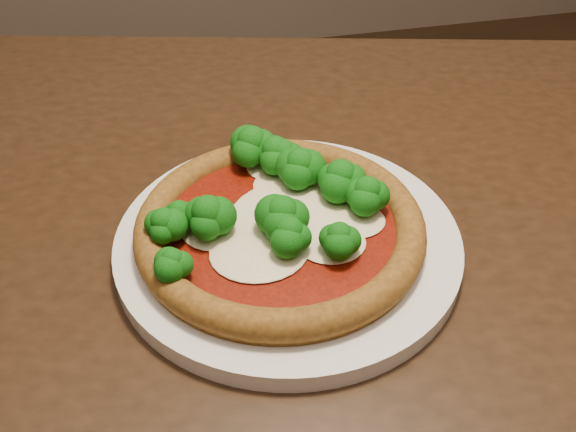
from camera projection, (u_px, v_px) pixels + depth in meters
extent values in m
cube|color=black|center=(355.00, 246.00, 0.63)|extent=(1.39, 1.14, 0.04)
cylinder|color=black|center=(26.00, 251.00, 1.18)|extent=(0.06, 0.06, 0.71)
cylinder|color=silver|center=(288.00, 242.00, 0.59)|extent=(0.32, 0.32, 0.02)
cylinder|color=brown|center=(280.00, 231.00, 0.58)|extent=(0.25, 0.25, 0.01)
torus|color=brown|center=(280.00, 225.00, 0.58)|extent=(0.26, 0.26, 0.03)
cylinder|color=maroon|center=(280.00, 225.00, 0.58)|extent=(0.21, 0.21, 0.00)
ellipsoid|color=#F4E7C2|center=(219.00, 228.00, 0.57)|extent=(0.07, 0.06, 0.01)
ellipsoid|color=#F4E7C2|center=(290.00, 214.00, 0.58)|extent=(0.11, 0.10, 0.01)
ellipsoid|color=#F4E7C2|center=(356.00, 221.00, 0.58)|extent=(0.05, 0.05, 0.00)
ellipsoid|color=#F4E7C2|center=(336.00, 211.00, 0.59)|extent=(0.07, 0.07, 0.01)
ellipsoid|color=#F4E7C2|center=(274.00, 166.00, 0.64)|extent=(0.06, 0.05, 0.00)
ellipsoid|color=#F4E7C2|center=(331.00, 243.00, 0.55)|extent=(0.06, 0.05, 0.00)
ellipsoid|color=#F4E7C2|center=(290.00, 185.00, 0.62)|extent=(0.07, 0.07, 0.01)
ellipsoid|color=#F4E7C2|center=(259.00, 251.00, 0.55)|extent=(0.09, 0.08, 0.01)
ellipsoid|color=#137913|center=(173.00, 262.00, 0.51)|extent=(0.03, 0.03, 0.03)
ellipsoid|color=#137913|center=(282.00, 154.00, 0.62)|extent=(0.04, 0.04, 0.04)
ellipsoid|color=#137913|center=(208.00, 214.00, 0.55)|extent=(0.05, 0.05, 0.04)
ellipsoid|color=#137913|center=(300.00, 165.00, 0.60)|extent=(0.05, 0.05, 0.04)
ellipsoid|color=#137913|center=(367.00, 192.00, 0.57)|extent=(0.04, 0.04, 0.04)
ellipsoid|color=#137913|center=(341.00, 177.00, 0.59)|extent=(0.05, 0.05, 0.04)
ellipsoid|color=#137913|center=(275.00, 152.00, 0.62)|extent=(0.05, 0.05, 0.04)
ellipsoid|color=#137913|center=(179.00, 213.00, 0.56)|extent=(0.03, 0.03, 0.03)
ellipsoid|color=#137913|center=(339.00, 237.00, 0.53)|extent=(0.04, 0.04, 0.03)
ellipsoid|color=#137913|center=(252.00, 143.00, 0.63)|extent=(0.05, 0.05, 0.04)
ellipsoid|color=#137913|center=(164.00, 223.00, 0.54)|extent=(0.04, 0.04, 0.03)
ellipsoid|color=#137913|center=(289.00, 233.00, 0.53)|extent=(0.04, 0.04, 0.04)
ellipsoid|color=#137913|center=(282.00, 214.00, 0.55)|extent=(0.05, 0.05, 0.04)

